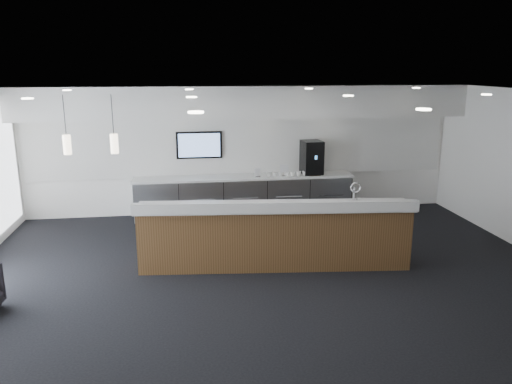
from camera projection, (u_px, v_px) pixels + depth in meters
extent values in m
plane|color=black|center=(270.00, 279.00, 8.24)|extent=(10.00, 10.00, 0.00)
cube|color=black|center=(272.00, 94.00, 7.51)|extent=(10.00, 8.00, 0.02)
cube|color=white|center=(242.00, 150.00, 11.71)|extent=(10.00, 0.02, 3.00)
cube|color=silver|center=(244.00, 102.00, 11.00)|extent=(10.00, 0.90, 0.70)
cube|color=silver|center=(242.00, 146.00, 11.66)|extent=(9.80, 0.06, 1.40)
cube|color=gray|center=(244.00, 197.00, 11.63)|extent=(5.00, 0.60, 0.90)
cube|color=silver|center=(244.00, 177.00, 11.51)|extent=(5.06, 0.66, 0.05)
cylinder|color=silver|center=(156.00, 202.00, 11.03)|extent=(0.60, 0.02, 0.02)
cylinder|color=silver|center=(201.00, 200.00, 11.17)|extent=(0.60, 0.02, 0.02)
cylinder|color=silver|center=(246.00, 198.00, 11.31)|extent=(0.60, 0.02, 0.02)
cylinder|color=silver|center=(289.00, 197.00, 11.44)|extent=(0.60, 0.02, 0.02)
cylinder|color=silver|center=(331.00, 195.00, 11.58)|extent=(0.60, 0.02, 0.02)
cube|color=black|center=(199.00, 145.00, 11.45)|extent=(1.05, 0.07, 0.62)
cube|color=blue|center=(199.00, 145.00, 11.41)|extent=(0.95, 0.01, 0.54)
cylinder|color=beige|center=(118.00, 140.00, 8.13)|extent=(0.12, 0.12, 0.30)
cylinder|color=beige|center=(73.00, 140.00, 8.03)|extent=(0.12, 0.12, 0.30)
cube|color=#4A3118|center=(274.00, 237.00, 8.66)|extent=(4.67, 1.09, 1.05)
cube|color=silver|center=(275.00, 207.00, 8.52)|extent=(4.76, 1.17, 0.06)
cube|color=silver|center=(277.00, 207.00, 8.15)|extent=(4.70, 0.57, 0.18)
cylinder|color=silver|center=(354.00, 195.00, 8.64)|extent=(0.04, 0.04, 0.28)
torus|color=silver|center=(355.00, 188.00, 8.55)|extent=(0.19, 0.05, 0.19)
cube|color=black|center=(312.00, 157.00, 11.66)|extent=(0.49, 0.54, 0.78)
cube|color=silver|center=(314.00, 176.00, 11.49)|extent=(0.28, 0.12, 0.02)
cube|color=silver|center=(258.00, 172.00, 11.42)|extent=(0.14, 0.05, 0.19)
cube|color=silver|center=(284.00, 170.00, 11.47)|extent=(0.20, 0.05, 0.26)
imported|color=white|center=(310.00, 173.00, 11.57)|extent=(0.11, 0.11, 0.10)
imported|color=white|center=(304.00, 173.00, 11.55)|extent=(0.15, 0.15, 0.10)
imported|color=white|center=(299.00, 173.00, 11.53)|extent=(0.13, 0.13, 0.10)
imported|color=white|center=(293.00, 174.00, 11.51)|extent=(0.14, 0.14, 0.10)
imported|color=white|center=(287.00, 174.00, 11.49)|extent=(0.15, 0.15, 0.10)
imported|color=white|center=(281.00, 174.00, 11.47)|extent=(0.12, 0.12, 0.10)
imported|color=white|center=(275.00, 174.00, 11.45)|extent=(0.15, 0.15, 0.10)
imported|color=white|center=(269.00, 174.00, 11.43)|extent=(0.13, 0.13, 0.10)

